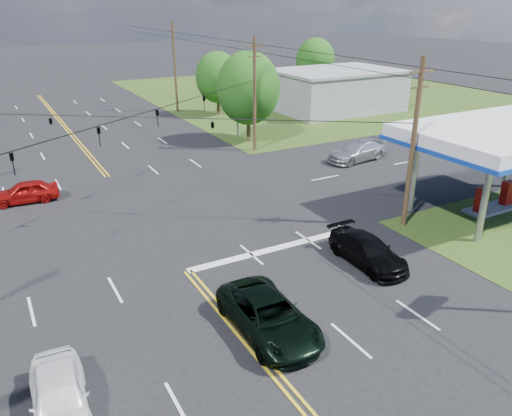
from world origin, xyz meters
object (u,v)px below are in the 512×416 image
gas_canopy (506,136)px  tree_right_b (218,77)px  tree_far_r (315,61)px  suv_black (367,251)px  retail_ne (336,91)px  tree_right_a (248,88)px  pole_se (413,143)px  pickup_dkgreen (269,316)px  pickup_white (59,396)px  pole_right_far (175,67)px  pole_ne (255,94)px

gas_canopy → tree_right_b: bearing=95.0°
tree_far_r → suv_black: 49.08m
retail_ne → tree_right_a: tree_right_a is taller
pole_se → pickup_dkgreen: pole_se is taller
pickup_dkgreen → pickup_white: 7.84m
suv_black → pickup_white: pickup_white is taller
retail_ne → pickup_white: (-36.80, -34.53, -1.48)m
tree_far_r → suv_black: size_ratio=1.61×
retail_ne → pickup_dkgreen: retail_ne is taller
pole_right_far → pickup_dkgreen: size_ratio=1.87×
pole_ne → pole_right_far: size_ratio=0.95×
pole_se → tree_far_r: 44.30m
tree_far_r → tree_right_a: bearing=-138.0°
retail_ne → pickup_dkgreen: size_ratio=2.61×
tree_right_a → pickup_dkgreen: tree_right_a is taller
pickup_white → suv_black: bearing=15.3°
gas_canopy → tree_right_b: tree_right_b is taller
tree_far_r → pickup_dkgreen: bearing=-126.9°
pole_right_far → tree_far_r: 21.10m
pickup_white → gas_canopy: bearing=13.6°
pole_se → pickup_dkgreen: (-11.98, -4.99, -4.17)m
retail_ne → pickup_white: retail_ne is taller
pole_se → tree_right_a: 21.02m
pole_ne → tree_right_b: 15.42m
tree_right_b → pickup_dkgreen: 41.17m
pole_ne → pickup_dkgreen: pole_ne is taller
tree_far_r → retail_ne: bearing=-111.8°
pole_right_far → retail_ne: bearing=-25.2°
pole_ne → pickup_white: bearing=-130.1°
pole_se → pickup_white: (-19.80, -5.53, -4.19)m
gas_canopy → tree_right_a: size_ratio=1.49×
tree_right_a → pickup_dkgreen: (-12.98, -25.99, -4.12)m
tree_right_b → suv_black: 36.66m
suv_black → pole_se: bearing=28.0°
pole_se → gas_canopy: bearing=-8.7°
retail_ne → pole_ne: pole_ne is taller
tree_right_b → pickup_dkgreen: tree_right_b is taller
tree_right_b → suv_black: (-8.40, -35.52, -3.53)m
pole_right_far → tree_right_a: pole_right_far is taller
tree_far_r → pickup_white: 60.52m
tree_far_r → pickup_dkgreen: (-32.98, -43.99, -3.80)m
pickup_dkgreen → pickup_white: (-7.83, -0.54, -0.02)m
tree_right_a → tree_right_b: tree_right_a is taller
gas_canopy → pole_right_far: size_ratio=1.22×
tree_far_r → pickup_white: bearing=-132.5°
tree_right_a → gas_canopy: bearing=-76.0°
tree_far_r → suv_black: bearing=-122.0°
pole_se → pole_right_far: pole_right_far is taller
tree_right_a → tree_right_b: size_ratio=1.15×
retail_ne → pole_ne: 20.43m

